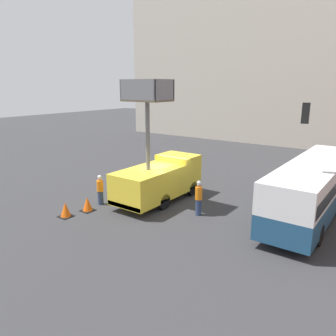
{
  "coord_description": "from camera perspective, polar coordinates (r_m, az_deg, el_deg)",
  "views": [
    {
      "loc": [
        11.17,
        -15.11,
        6.79
      ],
      "look_at": [
        -0.34,
        0.68,
        1.85
      ],
      "focal_mm": 35.0,
      "sensor_mm": 36.0,
      "label": 1
    }
  ],
  "objects": [
    {
      "name": "traffic_cone_mid_road",
      "position": [
        18.32,
        -17.42,
        -6.98
      ],
      "size": [
        0.7,
        0.7,
        0.8
      ],
      "color": "black",
      "rests_on": "ground_plane"
    },
    {
      "name": "road_worker_directing",
      "position": [
        17.58,
        5.36,
        -5.16
      ],
      "size": [
        0.38,
        0.38,
        1.94
      ],
      "rotation": [
        0.0,
        0.0,
        5.66
      ],
      "color": "navy",
      "rests_on": "ground_plane"
    },
    {
      "name": "traffic_cone_near_truck",
      "position": [
        18.82,
        -13.86,
        -6.15
      ],
      "size": [
        0.7,
        0.7,
        0.8
      ],
      "color": "black",
      "rests_on": "ground_plane"
    },
    {
      "name": "city_bus",
      "position": [
        18.84,
        24.09,
        -2.66
      ],
      "size": [
        2.43,
        10.84,
        2.95
      ],
      "rotation": [
        0.0,
        0.0,
        1.35
      ],
      "color": "navy",
      "rests_on": "ground_plane"
    },
    {
      "name": "building_backdrop_far",
      "position": [
        43.77,
        22.23,
        16.7
      ],
      "size": [
        44.0,
        10.0,
        18.93
      ],
      "color": "#BCB2A3",
      "rests_on": "ground_plane"
    },
    {
      "name": "ground_plane",
      "position": [
        19.98,
        -0.36,
        -5.67
      ],
      "size": [
        120.0,
        120.0,
        0.0
      ],
      "primitive_type": "plane",
      "color": "#333335"
    },
    {
      "name": "utility_truck",
      "position": [
        19.54,
        -1.58,
        -1.48
      ],
      "size": [
        2.42,
        6.02,
        7.1
      ],
      "color": "yellow",
      "rests_on": "ground_plane"
    },
    {
      "name": "road_worker_near_truck",
      "position": [
        19.5,
        -11.72,
        -3.75
      ],
      "size": [
        0.38,
        0.38,
        1.77
      ],
      "rotation": [
        0.0,
        0.0,
        0.28
      ],
      "color": "navy",
      "rests_on": "ground_plane"
    }
  ]
}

